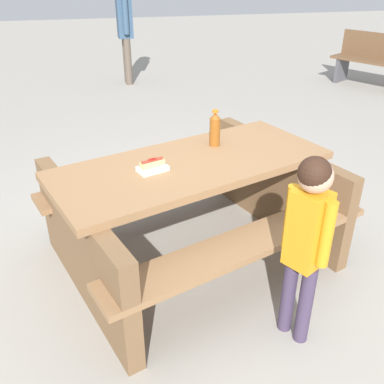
{
  "coord_description": "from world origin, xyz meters",
  "views": [
    {
      "loc": [
        0.59,
        2.44,
        1.89
      ],
      "look_at": [
        0.0,
        0.0,
        0.52
      ],
      "focal_mm": 39.92,
      "sensor_mm": 36.0,
      "label": 1
    }
  ],
  "objects_px": {
    "soda_bottle": "(215,129)",
    "hotdog_tray": "(152,166)",
    "child_in_coat": "(307,230)",
    "bystander_adult": "(124,18)",
    "picnic_table": "(192,202)",
    "park_bench_near": "(379,60)"
  },
  "relations": [
    {
      "from": "soda_bottle",
      "to": "hotdog_tray",
      "type": "height_order",
      "value": "soda_bottle"
    },
    {
      "from": "soda_bottle",
      "to": "park_bench_near",
      "type": "bearing_deg",
      "value": -137.08
    },
    {
      "from": "hotdog_tray",
      "to": "park_bench_near",
      "type": "xyz_separation_m",
      "value": [
        -4.39,
        -3.94,
        -0.33
      ]
    },
    {
      "from": "hotdog_tray",
      "to": "bystander_adult",
      "type": "distance_m",
      "value": 5.21
    },
    {
      "from": "child_in_coat",
      "to": "bystander_adult",
      "type": "distance_m",
      "value": 5.98
    },
    {
      "from": "picnic_table",
      "to": "child_in_coat",
      "type": "height_order",
      "value": "child_in_coat"
    },
    {
      "from": "park_bench_near",
      "to": "bystander_adult",
      "type": "xyz_separation_m",
      "value": [
        4.02,
        -1.25,
        0.62
      ]
    },
    {
      "from": "picnic_table",
      "to": "soda_bottle",
      "type": "bearing_deg",
      "value": -133.33
    },
    {
      "from": "picnic_table",
      "to": "bystander_adult",
      "type": "xyz_separation_m",
      "value": [
        -0.1,
        -5.11,
        0.63
      ]
    },
    {
      "from": "hotdog_tray",
      "to": "bystander_adult",
      "type": "height_order",
      "value": "bystander_adult"
    },
    {
      "from": "picnic_table",
      "to": "child_in_coat",
      "type": "relative_size",
      "value": 1.94
    },
    {
      "from": "soda_bottle",
      "to": "park_bench_near",
      "type": "xyz_separation_m",
      "value": [
        -3.9,
        -3.63,
        -0.42
      ]
    },
    {
      "from": "hotdog_tray",
      "to": "park_bench_near",
      "type": "relative_size",
      "value": 0.14
    },
    {
      "from": "picnic_table",
      "to": "hotdog_tray",
      "type": "xyz_separation_m",
      "value": [
        0.27,
        0.08,
        0.34
      ]
    },
    {
      "from": "child_in_coat",
      "to": "park_bench_near",
      "type": "distance_m",
      "value": 6.02
    },
    {
      "from": "picnic_table",
      "to": "bystander_adult",
      "type": "bearing_deg",
      "value": -91.07
    },
    {
      "from": "child_in_coat",
      "to": "picnic_table",
      "type": "bearing_deg",
      "value": -65.74
    },
    {
      "from": "child_in_coat",
      "to": "bystander_adult",
      "type": "relative_size",
      "value": 0.66
    },
    {
      "from": "hotdog_tray",
      "to": "child_in_coat",
      "type": "relative_size",
      "value": 0.19
    },
    {
      "from": "park_bench_near",
      "to": "soda_bottle",
      "type": "bearing_deg",
      "value": 42.92
    },
    {
      "from": "soda_bottle",
      "to": "hotdog_tray",
      "type": "bearing_deg",
      "value": 32.55
    },
    {
      "from": "child_in_coat",
      "to": "park_bench_near",
      "type": "relative_size",
      "value": 0.74
    }
  ]
}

